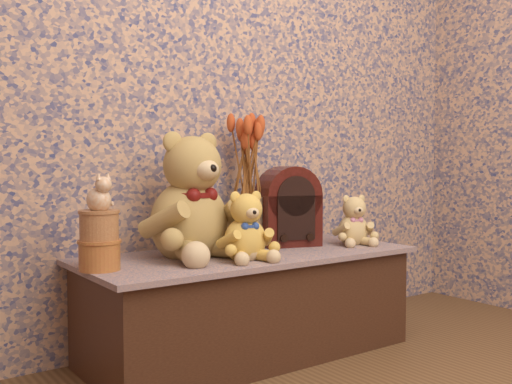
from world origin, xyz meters
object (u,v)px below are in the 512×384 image
at_px(teddy_medium, 245,223).
at_px(cat_figurine, 99,192).
at_px(teddy_large, 189,190).
at_px(teddy_small, 353,218).
at_px(ceramic_vase, 249,222).
at_px(cathedral_radio, 288,206).
at_px(biscuit_tin_lower, 100,255).

distance_m(teddy_medium, cat_figurine, 0.53).
relative_size(teddy_large, teddy_medium, 1.87).
relative_size(teddy_medium, teddy_small, 1.17).
bearing_deg(ceramic_vase, teddy_large, -165.70).
height_order(cathedral_radio, cat_figurine, cathedral_radio).
height_order(teddy_large, biscuit_tin_lower, teddy_large).
bearing_deg(cathedral_radio, teddy_large, -161.57).
distance_m(cathedral_radio, ceramic_vase, 0.18).
bearing_deg(teddy_medium, teddy_small, 15.31).
bearing_deg(ceramic_vase, biscuit_tin_lower, -167.32).
distance_m(teddy_large, biscuit_tin_lower, 0.43).
relative_size(teddy_small, cathedral_radio, 0.68).
xyz_separation_m(teddy_large, biscuit_tin_lower, (-0.38, -0.08, -0.20)).
relative_size(teddy_large, biscuit_tin_lower, 3.74).
bearing_deg(teddy_large, teddy_medium, -59.01).
bearing_deg(teddy_small, cathedral_radio, 171.80).
bearing_deg(teddy_medium, cathedral_radio, 39.18).
distance_m(teddy_small, ceramic_vase, 0.46).
height_order(teddy_medium, cat_figurine, cat_figurine).
distance_m(ceramic_vase, cat_figurine, 0.74).
relative_size(teddy_large, cat_figurine, 3.94).
relative_size(teddy_medium, biscuit_tin_lower, 2.00).
distance_m(teddy_medium, biscuit_tin_lower, 0.53).
bearing_deg(teddy_small, cat_figurine, -160.36).
relative_size(teddy_large, ceramic_vase, 2.40).
xyz_separation_m(cathedral_radio, biscuit_tin_lower, (-0.87, -0.09, -0.12)).
height_order(teddy_medium, biscuit_tin_lower, teddy_medium).
bearing_deg(ceramic_vase, teddy_medium, -127.24).
distance_m(teddy_small, cat_figurine, 1.12).
bearing_deg(teddy_medium, ceramic_vase, 63.19).
height_order(teddy_medium, ceramic_vase, teddy_medium).
relative_size(cathedral_radio, cat_figurine, 2.65).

